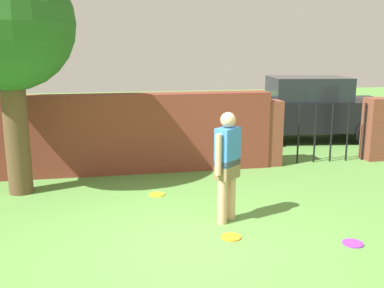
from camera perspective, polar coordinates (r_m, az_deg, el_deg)
ground_plane at (r=5.89m, az=-0.80°, el=-12.83°), size 40.00×40.00×0.00m
brick_wall at (r=9.03m, az=-14.21°, el=1.11°), size 7.71×0.50×1.60m
tree at (r=8.02m, az=-22.72°, el=13.73°), size 2.19×2.19×3.98m
person at (r=6.36m, az=4.57°, el=-2.35°), size 0.43×0.40×1.62m
fence_gate at (r=10.13m, az=16.60°, el=1.62°), size 2.93×0.44×1.40m
car at (r=12.42m, az=14.59°, el=4.42°), size 4.38×2.32×1.72m
frisbee_purple at (r=6.26m, az=20.03°, el=-11.95°), size 0.27×0.27×0.02m
frisbee_yellow at (r=7.73m, az=-4.57°, el=-6.51°), size 0.27×0.27×0.02m
frisbee_orange at (r=6.10m, az=5.06°, el=-11.87°), size 0.27×0.27×0.02m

